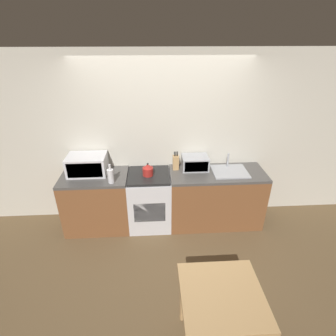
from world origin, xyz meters
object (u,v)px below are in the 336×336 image
stove_range (150,200)px  bottle (111,176)px  toaster_oven (195,163)px  dining_table (221,303)px  kettle (148,170)px  microwave (87,165)px

stove_range → bottle: bearing=-159.2°
toaster_oven → bottle: bearing=-164.5°
bottle → dining_table: bearing=-56.3°
kettle → bottle: (-0.51, -0.18, 0.02)m
kettle → dining_table: (0.65, -1.92, -0.33)m
kettle → microwave: 0.90m
toaster_oven → kettle: bearing=-167.5°
toaster_oven → dining_table: size_ratio=0.51×
stove_range → toaster_oven: size_ratio=2.26×
bottle → dining_table: bottle is taller
dining_table → microwave: bearing=127.1°
bottle → toaster_oven: 1.27m
microwave → bottle: 0.48m
microwave → bottle: microwave is taller
stove_range → toaster_oven: toaster_oven is taller
stove_range → toaster_oven: (0.71, 0.14, 0.55)m
microwave → stove_range: bearing=-6.2°
stove_range → microwave: size_ratio=1.61×
microwave → toaster_oven: size_ratio=1.41×
stove_range → microwave: bearing=173.8°
stove_range → bottle: (-0.52, -0.20, 0.56)m
bottle → microwave: bearing=141.9°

